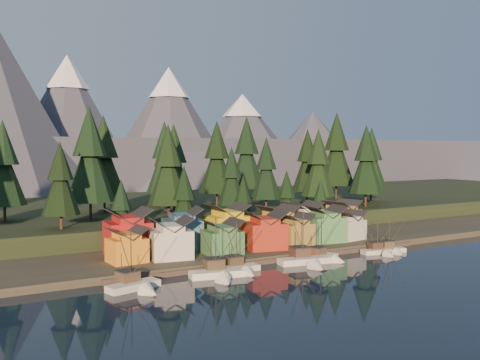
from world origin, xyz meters
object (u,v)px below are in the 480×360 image
boat_3 (307,254)px  boat_6 (392,245)px  boat_0 (137,278)px  boat_4 (326,251)px  house_front_0 (127,244)px  house_back_1 (182,227)px  boat_5 (381,247)px  house_front_1 (170,237)px  boat_1 (219,266)px  boat_2 (240,262)px  house_back_0 (128,230)px

boat_3 → boat_6: size_ratio=1.32×
boat_0 → boat_3: size_ratio=0.93×
boat_4 → boat_6: size_ratio=1.10×
house_front_0 → house_back_1: (15.63, 7.28, 1.30)m
boat_5 → house_front_1: size_ratio=1.01×
boat_1 → house_front_1: boat_1 is taller
boat_3 → house_front_0: 38.12m
boat_5 → house_back_1: (-41.18, 22.28, 4.77)m
boat_4 → house_back_1: house_back_1 is taller
boat_1 → boat_2: size_ratio=1.15×
boat_0 → house_front_0: (3.80, 16.86, 2.99)m
boat_0 → boat_6: 64.35m
boat_6 → house_back_0: bearing=173.4°
boat_0 → boat_5: 60.65m
house_front_0 → house_back_1: 17.29m
boat_5 → house_front_0: (-56.82, 15.01, 3.47)m
boat_1 → boat_2: 6.61m
boat_4 → boat_6: 19.47m
boat_3 → boat_0: bearing=-167.6°
boat_1 → house_back_1: size_ratio=1.20×
boat_0 → house_back_1: house_back_1 is taller
boat_2 → house_back_1: size_ratio=1.05×
boat_6 → boat_2: bearing=-166.3°
house_front_0 → boat_3: bearing=-27.9°
boat_0 → house_front_0: 17.54m
boat_3 → house_back_1: (-19.10, 22.70, 4.25)m
boat_4 → house_back_0: 44.31m
boat_4 → house_front_1: house_front_1 is taller
boat_2 → boat_3: (15.81, -1.35, 0.23)m
boat_6 → boat_1: bearing=-163.4°
boat_4 → boat_3: bearing=176.1°
boat_0 → house_back_1: 31.28m
boat_3 → house_front_0: (-34.73, 15.43, 2.95)m
house_back_0 → boat_6: bearing=-17.7°
boat_2 → house_front_0: boat_2 is taller
house_front_0 → house_front_1: size_ratio=0.79×
house_front_0 → boat_4: bearing=-22.8°
house_front_1 → house_back_0: (-6.58, 8.56, 0.74)m
boat_5 → house_front_1: bearing=174.4°
boat_4 → boat_6: boat_4 is taller
boat_0 → boat_2: 22.89m
boat_6 → house_front_1: (-51.18, 14.01, 4.15)m
boat_3 → boat_4: size_ratio=1.21×
boat_4 → boat_5: 15.79m
house_back_0 → house_back_1: 12.88m
boat_1 → boat_5: bearing=12.8°
boat_6 → boat_5: bearing=-162.9°
boat_4 → house_front_1: size_ratio=1.10×
boat_6 → house_front_0: size_ratio=1.27×
boat_2 → house_front_0: size_ratio=1.44×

